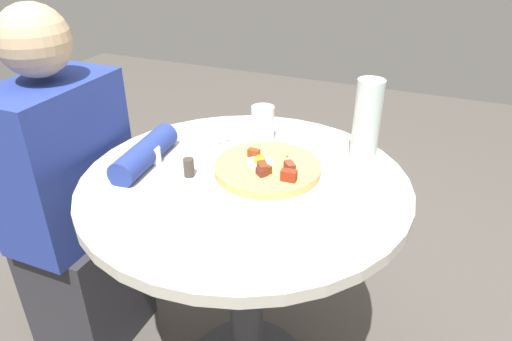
{
  "coord_description": "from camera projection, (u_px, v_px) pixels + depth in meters",
  "views": [
    {
      "loc": [
        0.94,
        0.43,
        1.33
      ],
      "look_at": [
        -0.02,
        0.02,
        0.75
      ],
      "focal_mm": 32.77,
      "sensor_mm": 36.0,
      "label": 1
    }
  ],
  "objects": [
    {
      "name": "dining_table",
      "position": [
        245.0,
        233.0,
        1.28
      ],
      "size": [
        0.85,
        0.85,
        0.73
      ],
      "color": "beige",
      "rests_on": "ground_plane"
    },
    {
      "name": "person_seated",
      "position": [
        75.0,
        214.0,
        1.45
      ],
      "size": [
        0.38,
        0.47,
        1.14
      ],
      "color": "#2D2D33",
      "rests_on": "ground_plane"
    },
    {
      "name": "pizza_plate",
      "position": [
        267.0,
        174.0,
        1.21
      ],
      "size": [
        0.33,
        0.33,
        0.01
      ],
      "primitive_type": "cylinder",
      "color": "white",
      "rests_on": "dining_table"
    },
    {
      "name": "breakfast_pizza",
      "position": [
        267.0,
        168.0,
        1.19
      ],
      "size": [
        0.27,
        0.27,
        0.05
      ],
      "color": "tan",
      "rests_on": "pizza_plate"
    },
    {
      "name": "bread_plate",
      "position": [
        189.0,
        234.0,
        0.98
      ],
      "size": [
        0.19,
        0.19,
        0.01
      ],
      "primitive_type": "cylinder",
      "color": "white",
      "rests_on": "dining_table"
    },
    {
      "name": "napkin",
      "position": [
        207.0,
        133.0,
        1.44
      ],
      "size": [
        0.2,
        0.21,
        0.0
      ],
      "primitive_type": "cube",
      "rotation": [
        0.0,
        0.0,
        1.11
      ],
      "color": "white",
      "rests_on": "dining_table"
    },
    {
      "name": "fork",
      "position": [
        202.0,
        133.0,
        1.43
      ],
      "size": [
        0.09,
        0.17,
        0.0
      ],
      "primitive_type": "cube",
      "rotation": [
        0.0,
        0.0,
        1.11
      ],
      "color": "silver",
      "rests_on": "napkin"
    },
    {
      "name": "knife",
      "position": [
        211.0,
        130.0,
        1.45
      ],
      "size": [
        0.09,
        0.17,
        0.0
      ],
      "primitive_type": "cube",
      "rotation": [
        0.0,
        0.0,
        1.11
      ],
      "color": "silver",
      "rests_on": "napkin"
    },
    {
      "name": "water_glass",
      "position": [
        263.0,
        124.0,
        1.38
      ],
      "size": [
        0.07,
        0.07,
        0.1
      ],
      "primitive_type": "cylinder",
      "color": "silver",
      "rests_on": "dining_table"
    },
    {
      "name": "water_bottle",
      "position": [
        367.0,
        121.0,
        1.23
      ],
      "size": [
        0.07,
        0.07,
        0.23
      ],
      "primitive_type": "cylinder",
      "color": "silver",
      "rests_on": "dining_table"
    },
    {
      "name": "salt_shaker",
      "position": [
        156.0,
        156.0,
        1.26
      ],
      "size": [
        0.03,
        0.03,
        0.05
      ],
      "primitive_type": "cylinder",
      "color": "white",
      "rests_on": "dining_table"
    },
    {
      "name": "pepper_shaker",
      "position": [
        189.0,
        168.0,
        1.2
      ],
      "size": [
        0.03,
        0.03,
        0.05
      ],
      "primitive_type": "cylinder",
      "color": "#3F3833",
      "rests_on": "dining_table"
    }
  ]
}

